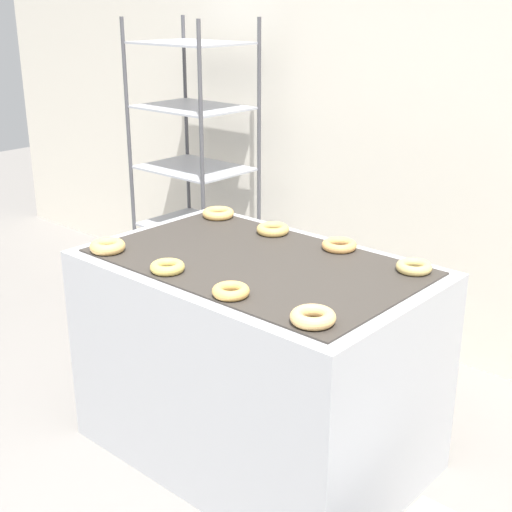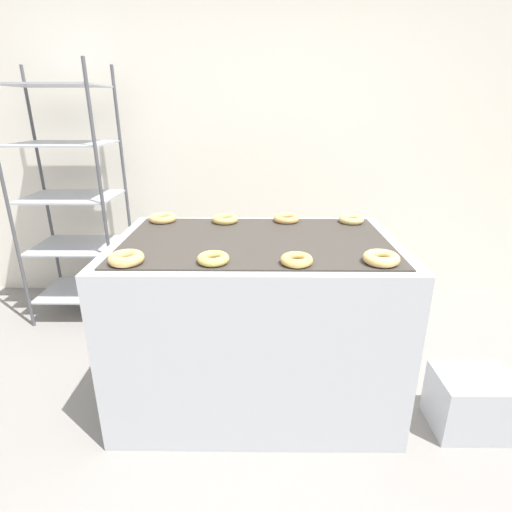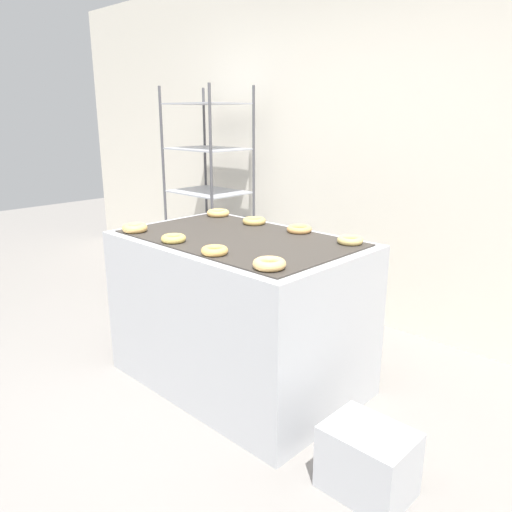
{
  "view_description": "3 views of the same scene",
  "coord_description": "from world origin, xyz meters",
  "px_view_note": "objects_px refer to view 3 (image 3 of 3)",
  "views": [
    {
      "loc": [
        1.84,
        -1.36,
        1.96
      ],
      "look_at": [
        0.0,
        0.71,
        0.95
      ],
      "focal_mm": 50.0,
      "sensor_mm": 36.0,
      "label": 1
    },
    {
      "loc": [
        0.02,
        -1.22,
        1.55
      ],
      "look_at": [
        0.0,
        0.86,
        0.78
      ],
      "focal_mm": 28.0,
      "sensor_mm": 36.0,
      "label": 2
    },
    {
      "loc": [
        2.03,
        -1.25,
        1.62
      ],
      "look_at": [
        0.0,
        0.86,
        0.78
      ],
      "focal_mm": 35.0,
      "sensor_mm": 36.0,
      "label": 3
    }
  ],
  "objects_px": {
    "donut_near_midright": "(215,251)",
    "donut_near_right": "(269,264)",
    "donut_far_left": "(218,213)",
    "donut_far_midright": "(299,229)",
    "glaze_bin": "(368,461)",
    "donut_near_left": "(135,228)",
    "baking_rack_cart": "(209,192)",
    "fryer_machine": "(239,311)",
    "donut_near_midleft": "(174,238)",
    "donut_far_right": "(350,240)",
    "donut_far_midleft": "(254,221)"
  },
  "relations": [
    {
      "from": "donut_near_midright",
      "to": "donut_near_right",
      "type": "xyz_separation_m",
      "value": [
        0.36,
        0.01,
        0.0
      ]
    },
    {
      "from": "donut_far_left",
      "to": "donut_far_midright",
      "type": "bearing_deg",
      "value": 0.55
    },
    {
      "from": "glaze_bin",
      "to": "donut_near_left",
      "type": "bearing_deg",
      "value": -178.07
    },
    {
      "from": "baking_rack_cart",
      "to": "donut_far_midright",
      "type": "height_order",
      "value": "baking_rack_cart"
    },
    {
      "from": "fryer_machine",
      "to": "donut_near_right",
      "type": "bearing_deg",
      "value": -30.9
    },
    {
      "from": "donut_near_midleft",
      "to": "donut_far_left",
      "type": "distance_m",
      "value": 0.76
    },
    {
      "from": "donut_near_midright",
      "to": "donut_far_left",
      "type": "height_order",
      "value": "donut_far_left"
    },
    {
      "from": "donut_near_midleft",
      "to": "donut_far_right",
      "type": "relative_size",
      "value": 0.97
    },
    {
      "from": "glaze_bin",
      "to": "donut_far_midleft",
      "type": "relative_size",
      "value": 2.5
    },
    {
      "from": "donut_far_midright",
      "to": "donut_far_right",
      "type": "distance_m",
      "value": 0.38
    },
    {
      "from": "donut_near_midright",
      "to": "donut_far_midleft",
      "type": "relative_size",
      "value": 0.92
    },
    {
      "from": "donut_near_left",
      "to": "donut_near_midleft",
      "type": "relative_size",
      "value": 1.1
    },
    {
      "from": "donut_near_left",
      "to": "donut_far_left",
      "type": "relative_size",
      "value": 0.97
    },
    {
      "from": "glaze_bin",
      "to": "donut_far_right",
      "type": "relative_size",
      "value": 2.64
    },
    {
      "from": "donut_near_midleft",
      "to": "glaze_bin",
      "type": "bearing_deg",
      "value": 2.05
    },
    {
      "from": "donut_near_midleft",
      "to": "donut_far_left",
      "type": "bearing_deg",
      "value": 119.05
    },
    {
      "from": "fryer_machine",
      "to": "donut_far_midleft",
      "type": "relative_size",
      "value": 9.59
    },
    {
      "from": "donut_far_left",
      "to": "donut_far_right",
      "type": "bearing_deg",
      "value": -0.65
    },
    {
      "from": "donut_near_midright",
      "to": "donut_far_right",
      "type": "relative_size",
      "value": 0.97
    },
    {
      "from": "donut_near_right",
      "to": "donut_far_right",
      "type": "relative_size",
      "value": 1.09
    },
    {
      "from": "donut_near_midright",
      "to": "baking_rack_cart",
      "type": "bearing_deg",
      "value": 139.98
    },
    {
      "from": "donut_far_left",
      "to": "donut_near_right",
      "type": "bearing_deg",
      "value": -31.21
    },
    {
      "from": "donut_near_midleft",
      "to": "fryer_machine",
      "type": "bearing_deg",
      "value": 61.3
    },
    {
      "from": "donut_far_midleft",
      "to": "donut_near_left",
      "type": "bearing_deg",
      "value": -119.3
    },
    {
      "from": "donut_far_left",
      "to": "donut_far_midleft",
      "type": "height_order",
      "value": "donut_far_left"
    },
    {
      "from": "glaze_bin",
      "to": "donut_near_left",
      "type": "xyz_separation_m",
      "value": [
        -1.65,
        -0.06,
        0.8
      ]
    },
    {
      "from": "donut_far_midright",
      "to": "donut_far_right",
      "type": "bearing_deg",
      "value": -2.96
    },
    {
      "from": "fryer_machine",
      "to": "donut_near_midright",
      "type": "height_order",
      "value": "donut_near_midright"
    },
    {
      "from": "glaze_bin",
      "to": "donut_near_left",
      "type": "distance_m",
      "value": 1.83
    },
    {
      "from": "donut_near_midright",
      "to": "donut_far_right",
      "type": "distance_m",
      "value": 0.76
    },
    {
      "from": "donut_near_right",
      "to": "donut_far_midright",
      "type": "relative_size",
      "value": 1.03
    },
    {
      "from": "donut_near_midleft",
      "to": "donut_far_right",
      "type": "height_order",
      "value": "same"
    },
    {
      "from": "glaze_bin",
      "to": "donut_near_midright",
      "type": "height_order",
      "value": "donut_near_midright"
    },
    {
      "from": "donut_far_midright",
      "to": "donut_near_midright",
      "type": "bearing_deg",
      "value": -89.9
    },
    {
      "from": "fryer_machine",
      "to": "donut_far_midleft",
      "type": "bearing_deg",
      "value": 119.45
    },
    {
      "from": "donut_near_midleft",
      "to": "donut_far_midright",
      "type": "xyz_separation_m",
      "value": [
        0.36,
        0.67,
        -0.0
      ]
    },
    {
      "from": "donut_far_midright",
      "to": "glaze_bin",
      "type": "bearing_deg",
      "value": -34.26
    },
    {
      "from": "donut_near_right",
      "to": "donut_far_midleft",
      "type": "height_order",
      "value": "donut_near_right"
    },
    {
      "from": "donut_near_left",
      "to": "donut_far_right",
      "type": "bearing_deg",
      "value": 30.95
    },
    {
      "from": "fryer_machine",
      "to": "donut_far_right",
      "type": "relative_size",
      "value": 10.11
    },
    {
      "from": "fryer_machine",
      "to": "donut_far_left",
      "type": "relative_size",
      "value": 9.24
    },
    {
      "from": "fryer_machine",
      "to": "donut_far_midright",
      "type": "bearing_deg",
      "value": 62.8
    },
    {
      "from": "donut_near_midright",
      "to": "donut_near_left",
      "type": "bearing_deg",
      "value": 179.9
    },
    {
      "from": "donut_near_left",
      "to": "donut_far_right",
      "type": "xyz_separation_m",
      "value": [
        1.11,
        0.66,
        -0.0
      ]
    },
    {
      "from": "donut_near_right",
      "to": "donut_far_midleft",
      "type": "xyz_separation_m",
      "value": [
        -0.72,
        0.65,
        -0.0
      ]
    },
    {
      "from": "donut_near_left",
      "to": "donut_far_midleft",
      "type": "height_order",
      "value": "donut_near_left"
    },
    {
      "from": "donut_far_left",
      "to": "donut_far_right",
      "type": "distance_m",
      "value": 1.1
    },
    {
      "from": "donut_near_left",
      "to": "donut_near_midleft",
      "type": "height_order",
      "value": "donut_near_left"
    },
    {
      "from": "donut_near_left",
      "to": "glaze_bin",
      "type": "bearing_deg",
      "value": 1.93
    },
    {
      "from": "glaze_bin",
      "to": "donut_far_left",
      "type": "distance_m",
      "value": 1.93
    }
  ]
}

